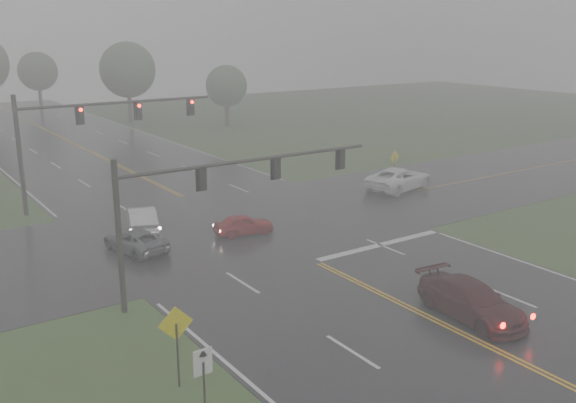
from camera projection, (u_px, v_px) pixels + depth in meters
ground at (572, 388)px, 21.37m from camera, size 180.00×180.00×0.00m
main_road at (257, 234)px, 37.31m from camera, size 18.00×160.00×0.02m
cross_street at (240, 225)px, 38.90m from camera, size 120.00×14.00×0.02m
stop_bar at (380, 245)px, 35.29m from camera, size 8.50×0.50×0.01m
sedan_maroon at (470, 317)px, 26.53m from camera, size 2.54×5.30×1.49m
sedan_red at (244, 234)px, 37.16m from camera, size 3.64×1.99×1.17m
sedan_silver at (143, 231)px, 37.79m from camera, size 2.75×4.67×1.45m
car_grey at (136, 251)px, 34.37m from camera, size 2.75×4.54×1.18m
pickup_white at (399, 189)px, 47.45m from camera, size 6.23×3.83×1.61m
signal_gantry_near at (207, 192)px, 28.06m from camera, size 13.00×0.29×6.57m
signal_gantry_far at (84, 126)px, 41.82m from camera, size 13.36×0.39×7.64m
sign_diamond_west at (176, 333)px, 20.95m from camera, size 1.20×0.16×2.89m
sign_arrow_white at (203, 375)px, 18.49m from camera, size 0.61×0.11×2.74m
sign_diamond_east at (395, 162)px, 48.05m from camera, size 1.13×0.31×2.77m
tree_ne_a at (128, 70)px, 78.29m from camera, size 6.78×6.78×9.95m
tree_e_near at (226, 86)px, 76.71m from camera, size 4.95×4.95×7.28m
tree_n_far at (38, 71)px, 92.72m from camera, size 5.60×5.60×8.23m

